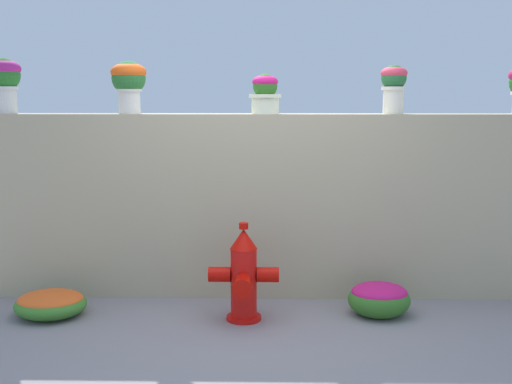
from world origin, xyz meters
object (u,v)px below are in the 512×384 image
(potted_plant_0, at_px, (4,78))
(potted_plant_1, at_px, (129,80))
(potted_plant_3, at_px, (394,84))
(fire_hydrant, at_px, (244,277))
(potted_plant_2, at_px, (265,92))
(flower_bush_right, at_px, (379,298))
(flower_bush_left, at_px, (50,303))

(potted_plant_0, height_order, potted_plant_1, potted_plant_0)
(potted_plant_3, height_order, fire_hydrant, potted_plant_3)
(potted_plant_3, bearing_deg, potted_plant_0, -179.74)
(potted_plant_2, bearing_deg, flower_bush_right, -29.14)
(fire_hydrant, height_order, flower_bush_right, fire_hydrant)
(flower_bush_left, height_order, flower_bush_right, flower_bush_right)
(potted_plant_1, bearing_deg, potted_plant_0, 179.46)
(potted_plant_3, distance_m, flower_bush_left, 3.49)
(potted_plant_3, xyz_separation_m, flower_bush_left, (-2.91, -0.65, -1.81))
(potted_plant_1, xyz_separation_m, flower_bush_right, (2.16, -0.55, -1.80))
(potted_plant_3, relative_size, fire_hydrant, 0.53)
(fire_hydrant, bearing_deg, potted_plant_3, 29.05)
(fire_hydrant, bearing_deg, flower_bush_left, 177.61)
(potted_plant_0, distance_m, potted_plant_1, 1.12)
(potted_plant_1, distance_m, potted_plant_3, 2.34)
(potted_plant_3, xyz_separation_m, flower_bush_right, (-0.17, -0.58, -1.77))
(potted_plant_0, xyz_separation_m, fire_hydrant, (2.15, -0.71, -1.60))
(potted_plant_0, distance_m, potted_plant_2, 2.32)
(flower_bush_left, bearing_deg, potted_plant_1, 47.60)
(potted_plant_2, xyz_separation_m, flower_bush_left, (-1.78, -0.61, -1.73))
(potted_plant_1, xyz_separation_m, potted_plant_2, (1.20, -0.02, -0.11))
(flower_bush_left, bearing_deg, potted_plant_2, 18.92)
(fire_hydrant, bearing_deg, potted_plant_0, 161.85)
(fire_hydrant, bearing_deg, potted_plant_2, 76.09)
(fire_hydrant, xyz_separation_m, flower_bush_left, (-1.61, 0.07, -0.25))
(potted_plant_1, bearing_deg, fire_hydrant, -33.86)
(flower_bush_right, bearing_deg, potted_plant_0, 170.25)
(fire_hydrant, bearing_deg, potted_plant_1, 146.14)
(potted_plant_3, height_order, flower_bush_left, potted_plant_3)
(potted_plant_2, bearing_deg, fire_hydrant, -103.91)
(potted_plant_3, distance_m, flower_bush_right, 1.87)
(potted_plant_2, bearing_deg, flower_bush_left, -161.08)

